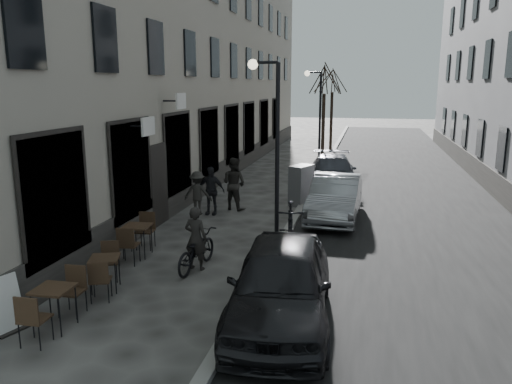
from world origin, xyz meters
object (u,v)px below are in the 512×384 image
at_px(utility_cabinet, 301,185).
at_px(car_near, 281,283).
at_px(car_mid, 335,198).
at_px(tree_near, 324,80).
at_px(streetlamp_near, 271,131).
at_px(sign_board, 7,309).
at_px(streetlamp_far, 317,110).
at_px(pedestrian_near, 234,184).
at_px(car_far, 332,172).
at_px(bicycle, 196,250).
at_px(moped, 290,229).
at_px(tree_far, 333,80).
at_px(bistro_set_b, 105,270).
at_px(pedestrian_mid, 198,193).
at_px(bistro_set_a, 54,304).
at_px(pedestrian_far, 211,191).
at_px(bistro_set_c, 137,237).

distance_m(utility_cabinet, car_near, 9.50).
bearing_deg(car_mid, tree_near, 99.29).
height_order(streetlamp_near, car_mid, streetlamp_near).
height_order(utility_cabinet, car_mid, utility_cabinet).
bearing_deg(sign_board, streetlamp_far, 97.53).
bearing_deg(car_mid, car_near, -91.62).
height_order(streetlamp_near, car_near, streetlamp_near).
bearing_deg(pedestrian_near, car_far, -104.50).
bearing_deg(streetlamp_far, bicycle, -95.10).
relative_size(bicycle, car_mid, 0.42).
bearing_deg(sign_board, moped, 69.58).
relative_size(tree_far, pedestrian_near, 3.02).
bearing_deg(tree_near, sign_board, -99.77).
bearing_deg(pedestrian_near, bistro_set_b, 103.36).
height_order(streetlamp_near, pedestrian_mid, streetlamp_near).
height_order(bistro_set_a, pedestrian_near, pedestrian_near).
distance_m(streetlamp_far, car_far, 4.99).
relative_size(car_mid, car_far, 0.91).
height_order(pedestrian_mid, car_near, car_near).
bearing_deg(moped, bistro_set_a, -133.64).
bearing_deg(bistro_set_b, streetlamp_far, 60.74).
xyz_separation_m(streetlamp_near, bicycle, (-1.31, -2.72, -2.68)).
xyz_separation_m(tree_far, pedestrian_far, (-2.65, -18.64, -3.83)).
xyz_separation_m(sign_board, car_mid, (5.27, 9.18, 0.30)).
xyz_separation_m(sign_board, bicycle, (2.31, 3.73, 0.06)).
distance_m(sign_board, pedestrian_near, 9.81).
bearing_deg(pedestrian_far, car_far, 55.46).
bearing_deg(bistro_set_c, bistro_set_b, -87.77).
height_order(pedestrian_far, car_near, pedestrian_far).
distance_m(utility_cabinet, pedestrian_far, 3.54).
bearing_deg(bicycle, moped, -133.92).
distance_m(bistro_set_b, sign_board, 2.23).
bearing_deg(pedestrian_mid, car_near, 117.37).
bearing_deg(tree_far, utility_cabinet, -89.31).
xyz_separation_m(pedestrian_near, car_mid, (3.63, -0.48, -0.22)).
relative_size(bicycle, car_far, 0.38).
height_order(tree_near, pedestrian_mid, tree_near).
bearing_deg(moped, streetlamp_far, 84.50).
bearing_deg(car_far, tree_far, 88.91).
relative_size(tree_far, sign_board, 5.54).
height_order(bistro_set_a, utility_cabinet, utility_cabinet).
xyz_separation_m(streetlamp_far, bistro_set_a, (-2.83, -18.19, -2.67)).
distance_m(pedestrian_near, pedestrian_far, 1.04).
height_order(car_near, moped, car_near).
xyz_separation_m(bicycle, car_far, (2.49, 10.55, 0.22)).
distance_m(tree_far, pedestrian_near, 18.29).
bearing_deg(moped, car_far, 78.48).
height_order(utility_cabinet, moped, utility_cabinet).
xyz_separation_m(streetlamp_far, sign_board, (-3.62, -18.45, -2.74)).
xyz_separation_m(pedestrian_far, car_near, (3.75, -7.35, -0.06)).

